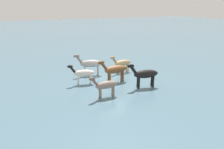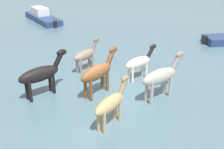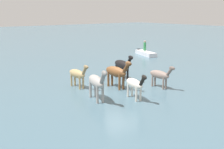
{
  "view_description": "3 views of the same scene",
  "coord_description": "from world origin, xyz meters",
  "px_view_note": "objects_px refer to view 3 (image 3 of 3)",
  "views": [
    {
      "loc": [
        -14.43,
        6.56,
        6.3
      ],
      "look_at": [
        -0.56,
        0.18,
        0.88
      ],
      "focal_mm": 31.34,
      "sensor_mm": 36.0,
      "label": 1
    },
    {
      "loc": [
        7.35,
        -9.54,
        6.41
      ],
      "look_at": [
        0.09,
        0.52,
        0.79
      ],
      "focal_mm": 44.65,
      "sensor_mm": 36.0,
      "label": 2
    },
    {
      "loc": [
        11.37,
        13.59,
        5.18
      ],
      "look_at": [
        -0.3,
        -0.92,
        0.82
      ],
      "focal_mm": 43.32,
      "sensor_mm": 36.0,
      "label": 3
    }
  ],
  "objects_px": {
    "horse_pinto_flank": "(97,82)",
    "person_spotter_bow": "(145,46)",
    "horse_rear_stallion": "(160,75)",
    "horse_dun_straggler": "(78,74)",
    "boat_tender_starboard": "(146,54)",
    "horse_lead": "(122,65)",
    "horse_gray_outer": "(117,72)",
    "horse_dark_mare": "(135,84)"
  },
  "relations": [
    {
      "from": "horse_pinto_flank",
      "to": "person_spotter_bow",
      "type": "height_order",
      "value": "horse_pinto_flank"
    },
    {
      "from": "person_spotter_bow",
      "to": "horse_rear_stallion",
      "type": "bearing_deg",
      "value": 48.64
    },
    {
      "from": "horse_dark_mare",
      "to": "person_spotter_bow",
      "type": "relative_size",
      "value": 1.87
    },
    {
      "from": "horse_lead",
      "to": "horse_rear_stallion",
      "type": "xyz_separation_m",
      "value": [
        -0.35,
        3.55,
        -0.2
      ]
    },
    {
      "from": "horse_gray_outer",
      "to": "boat_tender_starboard",
      "type": "distance_m",
      "value": 14.9
    },
    {
      "from": "horse_gray_outer",
      "to": "person_spotter_bow",
      "type": "bearing_deg",
      "value": 128.19
    },
    {
      "from": "horse_pinto_flank",
      "to": "person_spotter_bow",
      "type": "distance_m",
      "value": 17.89
    },
    {
      "from": "horse_lead",
      "to": "person_spotter_bow",
      "type": "distance_m",
      "value": 12.37
    },
    {
      "from": "horse_lead",
      "to": "person_spotter_bow",
      "type": "xyz_separation_m",
      "value": [
        -9.95,
        -7.35,
        -0.01
      ]
    },
    {
      "from": "horse_rear_stallion",
      "to": "horse_dark_mare",
      "type": "height_order",
      "value": "horse_dark_mare"
    },
    {
      "from": "horse_lead",
      "to": "boat_tender_starboard",
      "type": "bearing_deg",
      "value": 136.94
    },
    {
      "from": "horse_rear_stallion",
      "to": "person_spotter_bow",
      "type": "bearing_deg",
      "value": 139.4
    },
    {
      "from": "horse_dun_straggler",
      "to": "person_spotter_bow",
      "type": "relative_size",
      "value": 1.89
    },
    {
      "from": "horse_rear_stallion",
      "to": "horse_dun_straggler",
      "type": "bearing_deg",
      "value": -128.67
    },
    {
      "from": "horse_lead",
      "to": "horse_rear_stallion",
      "type": "bearing_deg",
      "value": 16.88
    },
    {
      "from": "boat_tender_starboard",
      "to": "person_spotter_bow",
      "type": "bearing_deg",
      "value": -166.47
    },
    {
      "from": "horse_lead",
      "to": "horse_dun_straggler",
      "type": "relative_size",
      "value": 1.17
    },
    {
      "from": "horse_dun_straggler",
      "to": "horse_lead",
      "type": "bearing_deg",
      "value": 87.9
    },
    {
      "from": "horse_lead",
      "to": "horse_gray_outer",
      "type": "distance_m",
      "value": 2.63
    },
    {
      "from": "boat_tender_starboard",
      "to": "person_spotter_bow",
      "type": "xyz_separation_m",
      "value": [
        -0.02,
        -0.2,
        0.95
      ]
    },
    {
      "from": "horse_pinto_flank",
      "to": "boat_tender_starboard",
      "type": "xyz_separation_m",
      "value": [
        -14.56,
        -10.17,
        -0.98
      ]
    },
    {
      "from": "horse_pinto_flank",
      "to": "horse_lead",
      "type": "distance_m",
      "value": 5.52
    },
    {
      "from": "horse_pinto_flank",
      "to": "horse_lead",
      "type": "relative_size",
      "value": 1.01
    },
    {
      "from": "horse_rear_stallion",
      "to": "horse_dun_straggler",
      "type": "distance_m",
      "value": 5.69
    },
    {
      "from": "horse_lead",
      "to": "boat_tender_starboard",
      "type": "height_order",
      "value": "horse_lead"
    },
    {
      "from": "horse_pinto_flank",
      "to": "person_spotter_bow",
      "type": "xyz_separation_m",
      "value": [
        -14.57,
        -10.37,
        -0.03
      ]
    },
    {
      "from": "horse_lead",
      "to": "horse_gray_outer",
      "type": "xyz_separation_m",
      "value": [
        2.01,
        1.7,
        0.01
      ]
    },
    {
      "from": "horse_rear_stallion",
      "to": "person_spotter_bow",
      "type": "height_order",
      "value": "person_spotter_bow"
    },
    {
      "from": "horse_rear_stallion",
      "to": "boat_tender_starboard",
      "type": "relative_size",
      "value": 0.55
    },
    {
      "from": "horse_dun_straggler",
      "to": "boat_tender_starboard",
      "type": "xyz_separation_m",
      "value": [
        -13.98,
        -7.09,
        -0.81
      ]
    },
    {
      "from": "horse_gray_outer",
      "to": "horse_dun_straggler",
      "type": "distance_m",
      "value": 2.69
    },
    {
      "from": "horse_rear_stallion",
      "to": "person_spotter_bow",
      "type": "distance_m",
      "value": 14.53
    },
    {
      "from": "horse_pinto_flank",
      "to": "horse_dark_mare",
      "type": "relative_size",
      "value": 1.19
    },
    {
      "from": "horse_gray_outer",
      "to": "boat_tender_starboard",
      "type": "xyz_separation_m",
      "value": [
        -11.95,
        -8.85,
        -0.98
      ]
    },
    {
      "from": "horse_dark_mare",
      "to": "horse_dun_straggler",
      "type": "bearing_deg",
      "value": -149.33
    },
    {
      "from": "horse_dark_mare",
      "to": "horse_rear_stallion",
      "type": "bearing_deg",
      "value": 117.31
    },
    {
      "from": "boat_tender_starboard",
      "to": "horse_dark_mare",
      "type": "bearing_deg",
      "value": -29.84
    },
    {
      "from": "horse_gray_outer",
      "to": "horse_pinto_flank",
      "type": "bearing_deg",
      "value": -62.08
    },
    {
      "from": "horse_dun_straggler",
      "to": "boat_tender_starboard",
      "type": "bearing_deg",
      "value": 115.71
    },
    {
      "from": "horse_gray_outer",
      "to": "horse_dark_mare",
      "type": "xyz_separation_m",
      "value": [
        0.73,
        2.59,
        -0.18
      ]
    },
    {
      "from": "horse_rear_stallion",
      "to": "horse_gray_outer",
      "type": "bearing_deg",
      "value": -127.34
    },
    {
      "from": "horse_gray_outer",
      "to": "horse_dark_mare",
      "type": "height_order",
      "value": "horse_gray_outer"
    }
  ]
}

